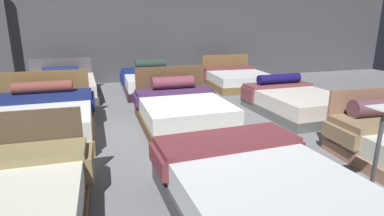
{
  "coord_description": "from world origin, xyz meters",
  "views": [
    {
      "loc": [
        -1.37,
        -4.78,
        1.78
      ],
      "look_at": [
        0.1,
        0.09,
        0.36
      ],
      "focal_mm": 28.85,
      "sensor_mm": 36.0,
      "label": 1
    }
  ],
  "objects_px": {
    "bed_1": "(255,187)",
    "bed_4": "(182,110)",
    "bed_6": "(61,89)",
    "price_sign": "(374,168)",
    "bed_5": "(296,102)",
    "bed_8": "(236,79)",
    "bed_3": "(40,119)",
    "bed_7": "(155,82)"
  },
  "relations": [
    {
      "from": "bed_1",
      "to": "bed_4",
      "type": "height_order",
      "value": "bed_4"
    },
    {
      "from": "bed_6",
      "to": "price_sign",
      "type": "relative_size",
      "value": 2.15
    },
    {
      "from": "bed_5",
      "to": "bed_8",
      "type": "distance_m",
      "value": 2.84
    },
    {
      "from": "bed_4",
      "to": "bed_8",
      "type": "distance_m",
      "value": 3.63
    },
    {
      "from": "bed_8",
      "to": "bed_5",
      "type": "bearing_deg",
      "value": -87.49
    },
    {
      "from": "bed_3",
      "to": "bed_4",
      "type": "distance_m",
      "value": 2.37
    },
    {
      "from": "bed_7",
      "to": "bed_8",
      "type": "distance_m",
      "value": 2.36
    },
    {
      "from": "bed_3",
      "to": "bed_6",
      "type": "relative_size",
      "value": 0.99
    },
    {
      "from": "bed_6",
      "to": "price_sign",
      "type": "bearing_deg",
      "value": -61.73
    },
    {
      "from": "bed_8",
      "to": "bed_1",
      "type": "bearing_deg",
      "value": -110.63
    },
    {
      "from": "bed_3",
      "to": "bed_8",
      "type": "xyz_separation_m",
      "value": [
        4.71,
        2.74,
        -0.05
      ]
    },
    {
      "from": "bed_3",
      "to": "price_sign",
      "type": "distance_m",
      "value": 4.69
    },
    {
      "from": "bed_4",
      "to": "bed_8",
      "type": "xyz_separation_m",
      "value": [
        2.34,
        2.78,
        -0.03
      ]
    },
    {
      "from": "bed_1",
      "to": "bed_7",
      "type": "distance_m",
      "value": 5.58
    },
    {
      "from": "bed_1",
      "to": "bed_5",
      "type": "relative_size",
      "value": 1.01
    },
    {
      "from": "bed_1",
      "to": "price_sign",
      "type": "xyz_separation_m",
      "value": [
        1.18,
        -0.24,
        0.15
      ]
    },
    {
      "from": "bed_7",
      "to": "price_sign",
      "type": "xyz_separation_m",
      "value": [
        1.16,
        -5.82,
        0.13
      ]
    },
    {
      "from": "bed_4",
      "to": "bed_8",
      "type": "relative_size",
      "value": 0.95
    },
    {
      "from": "bed_4",
      "to": "price_sign",
      "type": "height_order",
      "value": "price_sign"
    },
    {
      "from": "bed_8",
      "to": "price_sign",
      "type": "xyz_separation_m",
      "value": [
        -1.2,
        -5.84,
        0.17
      ]
    },
    {
      "from": "price_sign",
      "to": "bed_7",
      "type": "bearing_deg",
      "value": 101.3
    },
    {
      "from": "bed_1",
      "to": "price_sign",
      "type": "relative_size",
      "value": 2.03
    },
    {
      "from": "bed_3",
      "to": "bed_7",
      "type": "relative_size",
      "value": 1.11
    },
    {
      "from": "bed_1",
      "to": "bed_8",
      "type": "xyz_separation_m",
      "value": [
        2.38,
        5.6,
        -0.02
      ]
    },
    {
      "from": "bed_3",
      "to": "bed_5",
      "type": "bearing_deg",
      "value": -2.12
    },
    {
      "from": "bed_1",
      "to": "bed_7",
      "type": "height_order",
      "value": "bed_7"
    },
    {
      "from": "bed_1",
      "to": "bed_8",
      "type": "bearing_deg",
      "value": 64.01
    },
    {
      "from": "bed_3",
      "to": "bed_6",
      "type": "bearing_deg",
      "value": 87.75
    },
    {
      "from": "bed_1",
      "to": "bed_3",
      "type": "xyz_separation_m",
      "value": [
        -2.34,
        2.86,
        0.03
      ]
    },
    {
      "from": "bed_3",
      "to": "price_sign",
      "type": "relative_size",
      "value": 2.13
    },
    {
      "from": "bed_3",
      "to": "bed_5",
      "type": "distance_m",
      "value": 4.72
    },
    {
      "from": "bed_5",
      "to": "bed_6",
      "type": "distance_m",
      "value": 5.42
    },
    {
      "from": "bed_3",
      "to": "bed_7",
      "type": "distance_m",
      "value": 3.6
    },
    {
      "from": "bed_1",
      "to": "bed_8",
      "type": "distance_m",
      "value": 6.08
    },
    {
      "from": "bed_4",
      "to": "bed_3",
      "type": "bearing_deg",
      "value": 178.36
    },
    {
      "from": "bed_5",
      "to": "bed_6",
      "type": "relative_size",
      "value": 0.94
    },
    {
      "from": "price_sign",
      "to": "bed_6",
      "type": "bearing_deg",
      "value": 120.92
    },
    {
      "from": "bed_3",
      "to": "bed_1",
      "type": "bearing_deg",
      "value": -51.73
    },
    {
      "from": "price_sign",
      "to": "bed_4",
      "type": "bearing_deg",
      "value": 110.51
    },
    {
      "from": "bed_3",
      "to": "bed_8",
      "type": "distance_m",
      "value": 5.45
    },
    {
      "from": "bed_7",
      "to": "bed_8",
      "type": "bearing_deg",
      "value": 1.38
    },
    {
      "from": "bed_3",
      "to": "bed_5",
      "type": "height_order",
      "value": "bed_3"
    }
  ]
}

